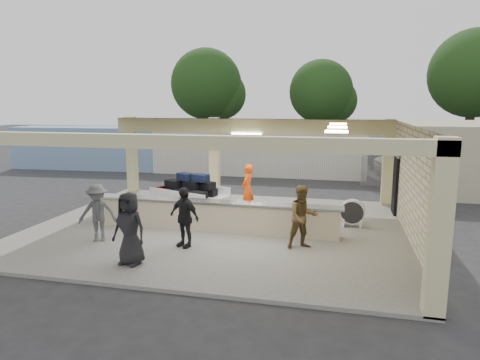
% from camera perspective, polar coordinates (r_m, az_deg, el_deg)
% --- Properties ---
extents(ground, '(120.00, 120.00, 0.00)m').
position_cam_1_polar(ground, '(14.43, -3.04, -6.54)').
color(ground, '#242427').
rests_on(ground, ground).
extents(pavilion, '(12.01, 10.00, 3.55)m').
position_cam_1_polar(pavilion, '(14.67, -1.56, -0.82)').
color(pavilion, slate).
rests_on(pavilion, ground).
extents(baggage_counter, '(8.20, 0.58, 0.98)m').
position_cam_1_polar(baggage_counter, '(13.81, -3.64, -4.78)').
color(baggage_counter, '#BFAE8E').
rests_on(baggage_counter, pavilion).
extents(luggage_cart, '(2.95, 2.36, 1.50)m').
position_cam_1_polar(luggage_cart, '(16.01, -6.87, -1.57)').
color(luggage_cart, white).
rests_on(luggage_cart, pavilion).
extents(drum_fan, '(0.84, 0.46, 0.91)m').
position_cam_1_polar(drum_fan, '(14.71, 14.75, -4.17)').
color(drum_fan, white).
rests_on(drum_fan, pavilion).
extents(baggage_handler, '(0.46, 0.72, 1.85)m').
position_cam_1_polar(baggage_handler, '(15.83, 0.99, -1.21)').
color(baggage_handler, '#FF4A0D').
rests_on(baggage_handler, pavilion).
extents(passenger_a, '(0.96, 0.72, 1.81)m').
position_cam_1_polar(passenger_a, '(12.17, 8.37, -4.90)').
color(passenger_a, brown).
rests_on(passenger_a, pavilion).
extents(passenger_b, '(1.08, 0.72, 1.73)m').
position_cam_1_polar(passenger_b, '(12.28, -7.47, -4.92)').
color(passenger_b, black).
rests_on(passenger_b, pavilion).
extents(passenger_c, '(1.18, 0.74, 1.73)m').
position_cam_1_polar(passenger_c, '(13.34, -18.45, -4.16)').
color(passenger_c, '#4B4C50').
rests_on(passenger_c, pavilion).
extents(passenger_d, '(0.96, 0.50, 1.87)m').
position_cam_1_polar(passenger_d, '(11.21, -14.53, -6.28)').
color(passenger_d, black).
rests_on(passenger_d, pavilion).
extents(car_white_a, '(4.95, 2.90, 1.34)m').
position_cam_1_polar(car_white_a, '(26.94, 22.63, 1.97)').
color(car_white_a, silver).
rests_on(car_white_a, ground).
extents(car_white_b, '(4.48, 2.63, 1.33)m').
position_cam_1_polar(car_white_b, '(28.26, 27.61, 1.93)').
color(car_white_b, silver).
rests_on(car_white_b, ground).
extents(car_dark, '(4.14, 1.99, 1.33)m').
position_cam_1_polar(car_dark, '(28.87, 20.47, 2.60)').
color(car_dark, black).
rests_on(car_dark, ground).
extents(container_white, '(12.36, 2.47, 2.68)m').
position_cam_1_polar(container_white, '(25.38, 2.42, 3.81)').
color(container_white, silver).
rests_on(container_white, ground).
extents(container_blue, '(10.35, 3.13, 2.66)m').
position_cam_1_polar(container_blue, '(29.23, -18.91, 4.09)').
color(container_blue, '#7697BE').
rests_on(container_blue, ground).
extents(tree_left, '(6.60, 6.30, 9.00)m').
position_cam_1_polar(tree_left, '(39.20, -4.00, 12.26)').
color(tree_left, '#382619').
rests_on(tree_left, ground).
extents(tree_mid, '(6.00, 5.60, 8.00)m').
position_cam_1_polar(tree_mid, '(39.45, 11.21, 11.17)').
color(tree_mid, '#382619').
rests_on(tree_mid, ground).
extents(tree_right, '(7.20, 7.00, 10.00)m').
position_cam_1_polar(tree_right, '(39.85, 29.11, 11.89)').
color(tree_right, '#382619').
rests_on(tree_right, ground).
extents(adjacent_building, '(6.00, 8.00, 3.20)m').
position_cam_1_polar(adjacent_building, '(24.05, 26.69, 3.01)').
color(adjacent_building, '#B7B391').
rests_on(adjacent_building, ground).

